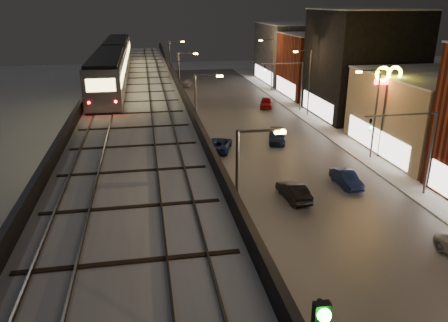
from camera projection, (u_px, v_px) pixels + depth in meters
road_surface at (269, 151)px, 46.44m from camera, size 17.00×120.00×0.06m
sidewalk_right at (356, 146)px, 48.11m from camera, size 4.00×120.00×0.14m
under_viaduct_pavement at (140, 159)px, 44.16m from camera, size 11.00×120.00×0.06m
elevated_viaduct at (136, 112)px, 39.33m from camera, size 9.00×100.00×6.30m
viaduct_trackbed at (136, 103)px, 39.18m from camera, size 8.40×100.00×0.32m
viaduct_parapet_streetside at (184, 97)px, 39.78m from camera, size 0.30×100.00×1.10m
viaduct_parapet_far at (85, 100)px, 38.31m from camera, size 0.30×100.00×1.10m
building_c at (432, 114)px, 45.06m from camera, size 12.20×15.20×8.16m
building_d at (362, 64)px, 58.81m from camera, size 12.20×13.20×14.16m
building_e at (321, 65)px, 72.43m from camera, size 12.20×12.20×10.16m
building_f at (294, 53)px, 85.20m from camera, size 12.20×16.20×11.16m
streetlight_left_1 at (242, 198)px, 22.99m from camera, size 2.57×0.28×9.00m
streetlight_left_2 at (199, 116)px, 39.62m from camera, size 2.57×0.28×9.00m
streetlight_right_2 at (374, 108)px, 42.51m from camera, size 2.56×0.28×9.00m
streetlight_left_3 at (181, 82)px, 56.25m from camera, size 2.57×0.28×9.00m
streetlight_right_3 at (308, 78)px, 59.14m from camera, size 2.56×0.28×9.00m
streetlight_left_4 at (172, 64)px, 72.88m from camera, size 2.57×0.28×9.00m
streetlight_right_4 at (271, 61)px, 75.77m from camera, size 2.56×0.28×9.00m
traffic_light_rig_a at (419, 144)px, 34.30m from camera, size 6.10×0.34×7.00m
traffic_light_rig_b at (294, 80)px, 62.01m from camera, size 6.10×0.34×7.00m
subway_train at (114, 61)px, 51.20m from camera, size 3.06×36.76×3.66m
car_near_white at (294, 192)px, 34.85m from camera, size 1.86×4.29×1.37m
car_mid_silver at (220, 145)px, 46.48m from camera, size 3.64×5.19×1.32m
car_far_white at (187, 83)px, 82.04m from camera, size 2.57×4.14×1.31m
car_onc_silver at (346, 179)px, 37.44m from camera, size 1.52×4.06×1.33m
car_onc_white at (277, 137)px, 49.09m from camera, size 2.91×4.70×1.27m
car_onc_red at (266, 103)px, 65.20m from camera, size 3.00×4.67×1.48m
sign_mcdonalds at (387, 85)px, 42.16m from camera, size 2.74×0.43×9.23m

